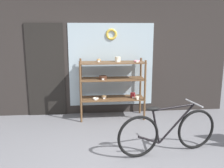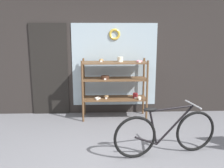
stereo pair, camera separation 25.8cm
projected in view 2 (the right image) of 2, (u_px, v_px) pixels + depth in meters
name	position (u px, v px, depth m)	size (l,w,h in m)	color
ground_plane	(109.00, 168.00, 3.60)	(30.00, 30.00, 0.00)	slate
storefront_facade	(104.00, 42.00, 5.69)	(5.90, 0.13, 3.44)	#2D2826
display_case	(115.00, 82.00, 5.50)	(1.42, 0.51, 1.37)	brown
bicycle	(166.00, 133.00, 3.92)	(1.69, 0.49, 0.81)	black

